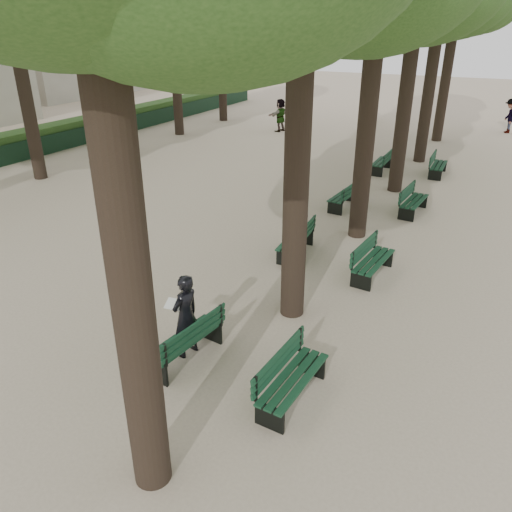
% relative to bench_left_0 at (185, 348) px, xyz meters
% --- Properties ---
extents(ground, '(120.00, 120.00, 0.00)m').
position_rel_bench_left_0_xyz_m(ground, '(-0.37, -0.48, -0.27)').
color(ground, '#BAA88D').
rests_on(ground, ground).
extents(bench_left_0, '(0.79, 1.86, 0.92)m').
position_rel_bench_left_0_xyz_m(bench_left_0, '(0.00, 0.00, 0.00)').
color(bench_left_0, black).
rests_on(bench_left_0, ground).
extents(bench_left_1, '(0.68, 1.83, 0.92)m').
position_rel_bench_left_0_xyz_m(bench_left_1, '(0.00, 5.39, 0.00)').
color(bench_left_1, black).
rests_on(bench_left_1, ground).
extents(bench_left_2, '(0.72, 1.84, 0.92)m').
position_rel_bench_left_0_xyz_m(bench_left_2, '(0.00, 9.73, 0.00)').
color(bench_left_2, black).
rests_on(bench_left_2, ground).
extents(bench_left_3, '(0.57, 1.80, 0.92)m').
position_rel_bench_left_0_xyz_m(bench_left_3, '(0.00, 14.86, 0.00)').
color(bench_left_3, black).
rests_on(bench_left_3, ground).
extents(bench_right_0, '(0.69, 1.83, 0.92)m').
position_rel_bench_left_0_xyz_m(bench_right_0, '(2.27, -0.11, 0.00)').
color(bench_right_0, black).
rests_on(bench_right_0, ground).
extents(bench_right_1, '(0.74, 1.85, 0.92)m').
position_rel_bench_left_0_xyz_m(bench_right_1, '(2.27, 5.04, 0.00)').
color(bench_right_1, black).
rests_on(bench_right_1, ground).
extents(bench_right_2, '(0.71, 1.84, 0.92)m').
position_rel_bench_left_0_xyz_m(bench_right_2, '(2.27, 10.22, 0.00)').
color(bench_right_2, black).
rests_on(bench_right_2, ground).
extents(bench_right_3, '(0.61, 1.81, 0.92)m').
position_rel_bench_left_0_xyz_m(bench_right_3, '(2.27, 15.39, 0.00)').
color(bench_right_3, black).
rests_on(bench_right_3, ground).
extents(man_with_map, '(0.67, 0.74, 1.72)m').
position_rel_bench_left_0_xyz_m(man_with_map, '(-0.07, 0.19, 0.59)').
color(man_with_map, black).
rests_on(man_with_map, ground).
extents(pedestrian_e, '(0.70, 1.76, 1.86)m').
position_rel_bench_left_0_xyz_m(pedestrian_e, '(-7.57, 20.97, 0.66)').
color(pedestrian_e, '#262628').
rests_on(pedestrian_e, ground).
extents(pedestrian_b, '(0.67, 1.30, 1.93)m').
position_rel_bench_left_0_xyz_m(pedestrian_b, '(4.44, 26.56, 0.69)').
color(pedestrian_b, '#262628').
rests_on(pedestrian_b, ground).
extents(pedestrian_a, '(0.79, 0.42, 1.54)m').
position_rel_bench_left_0_xyz_m(pedestrian_a, '(-3.10, 24.22, 0.50)').
color(pedestrian_a, '#262628').
rests_on(pedestrian_a, ground).
extents(pedestrian_d, '(0.87, 0.78, 1.70)m').
position_rel_bench_left_0_xyz_m(pedestrian_d, '(-3.68, 26.62, 0.58)').
color(pedestrian_d, '#262628').
rests_on(pedestrian_d, ground).
extents(fence, '(0.08, 42.00, 0.90)m').
position_rel_bench_left_0_xyz_m(fence, '(-15.37, 10.52, 0.18)').
color(fence, black).
rests_on(fence, ground).
extents(hedge, '(1.20, 42.00, 1.20)m').
position_rel_bench_left_0_xyz_m(hedge, '(-16.07, 10.52, 0.33)').
color(hedge, '#254919').
rests_on(hedge, ground).
extents(building_far, '(12.00, 16.00, 7.00)m').
position_rel_bench_left_0_xyz_m(building_far, '(-33.37, 29.52, 3.23)').
color(building_far, '#B7B2A3').
rests_on(building_far, ground).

